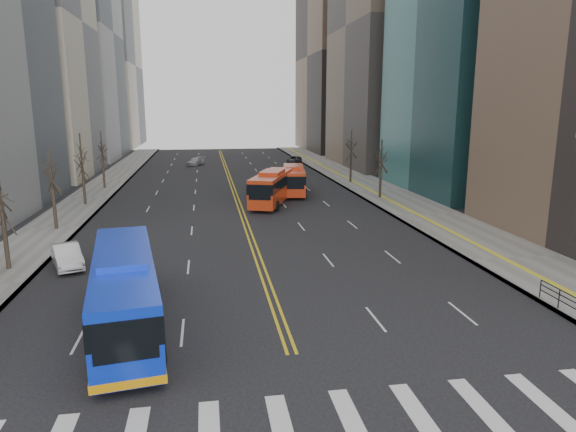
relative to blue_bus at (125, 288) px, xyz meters
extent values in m
plane|color=black|center=(7.32, -9.01, -1.95)|extent=(220.00, 220.00, 0.00)
cube|color=gray|center=(24.82, 35.99, -1.88)|extent=(7.00, 130.00, 0.15)
cube|color=gray|center=(-9.18, 35.99, -1.88)|extent=(5.00, 130.00, 0.15)
cube|color=silver|center=(6.14, -9.01, -1.95)|extent=(0.70, 4.00, 0.01)
cube|color=silver|center=(8.50, -9.01, -1.95)|extent=(0.70, 4.00, 0.01)
cube|color=silver|center=(10.87, -9.01, -1.95)|extent=(0.70, 4.00, 0.01)
cube|color=silver|center=(13.23, -9.01, -1.95)|extent=(0.70, 4.00, 0.01)
cube|color=silver|center=(15.59, -9.01, -1.95)|extent=(0.70, 4.00, 0.01)
cube|color=gold|center=(7.12, 45.99, -1.95)|extent=(0.15, 100.00, 0.01)
cube|color=gold|center=(7.52, 45.99, -1.95)|extent=(0.15, 100.00, 0.01)
cube|color=gray|center=(-22.68, 83.99, 22.05)|extent=(20.00, 26.00, 48.00)
cube|color=#756351|center=(37.32, 61.99, 21.05)|extent=(20.00, 26.00, 46.00)
cube|color=#AA9E89|center=(-21.68, 115.99, 18.05)|extent=(18.00, 30.00, 40.00)
cube|color=brown|center=(36.32, 93.99, 19.05)|extent=(18.00, 30.00, 42.00)
cylinder|color=black|center=(21.62, -1.51, -1.30)|extent=(0.06, 0.06, 1.00)
cylinder|color=black|center=(21.62, -0.01, -1.30)|extent=(0.06, 0.06, 1.00)
cylinder|color=black|center=(-8.68, 9.99, 0.00)|extent=(0.28, 0.28, 3.90)
cylinder|color=black|center=(-8.68, 20.99, -0.15)|extent=(0.28, 0.28, 3.60)
cylinder|color=black|center=(-8.68, 31.99, 0.05)|extent=(0.28, 0.28, 4.00)
cylinder|color=black|center=(-8.68, 42.99, -0.05)|extent=(0.28, 0.28, 3.80)
cylinder|color=black|center=(23.32, 30.99, -0.20)|extent=(0.28, 0.28, 3.50)
cylinder|color=black|center=(23.32, 42.99, -0.08)|extent=(0.28, 0.28, 3.75)
cube|color=#0D2DC8|center=(0.00, 0.00, -0.07)|extent=(4.56, 13.10, 3.07)
cube|color=black|center=(0.00, 0.00, 0.52)|extent=(4.62, 13.12, 1.10)
cube|color=#0D2DC8|center=(0.00, 0.00, 1.57)|extent=(2.79, 4.76, 0.40)
cube|color=orange|center=(0.00, 0.00, -1.40)|extent=(4.62, 13.12, 0.35)
cylinder|color=black|center=(-0.71, -4.26, -1.45)|extent=(0.45, 1.03, 1.00)
cylinder|color=black|center=(1.93, -3.86, -1.45)|extent=(0.45, 1.03, 1.00)
cylinder|color=black|center=(-1.93, 3.86, -1.45)|extent=(0.45, 1.03, 1.00)
cylinder|color=black|center=(0.71, 4.26, -1.45)|extent=(0.45, 1.03, 1.00)
cube|color=#AA2D12|center=(10.90, 29.87, -0.14)|extent=(6.21, 11.45, 2.92)
cube|color=black|center=(10.90, 29.87, 0.43)|extent=(6.27, 11.49, 1.05)
cube|color=#AA2D12|center=(10.90, 29.87, 1.42)|extent=(3.26, 4.40, 0.40)
cylinder|color=black|center=(8.48, 26.91, -1.45)|extent=(0.62, 1.04, 1.00)
cylinder|color=black|center=(10.89, 26.05, -1.45)|extent=(0.62, 1.04, 1.00)
cylinder|color=black|center=(10.91, 33.69, -1.45)|extent=(0.62, 1.04, 1.00)
cylinder|color=black|center=(13.32, 32.82, -1.45)|extent=(0.62, 1.04, 1.00)
cube|color=#AA2D12|center=(14.32, 36.09, -0.26)|extent=(3.87, 10.69, 2.69)
cube|color=black|center=(14.32, 36.09, 0.28)|extent=(3.93, 10.72, 0.97)
cube|color=#AA2D12|center=(14.32, 36.09, 1.19)|extent=(2.41, 3.90, 0.40)
cylinder|color=black|center=(12.66, 32.95, -1.45)|extent=(0.44, 1.03, 1.00)
cylinder|color=black|center=(15.01, 32.61, -1.45)|extent=(0.44, 1.03, 1.00)
cylinder|color=black|center=(13.63, 39.57, -1.45)|extent=(0.44, 1.03, 1.00)
cylinder|color=black|center=(15.98, 39.23, -1.45)|extent=(0.44, 1.03, 1.00)
imported|color=silver|center=(-5.18, 10.26, -1.21)|extent=(3.09, 4.78, 1.49)
imported|color=black|center=(15.16, 48.77, -1.34)|extent=(2.74, 3.87, 1.23)
imported|color=#98989D|center=(2.30, 67.33, -1.28)|extent=(3.68, 5.03, 1.35)
imported|color=black|center=(19.82, 67.45, -1.29)|extent=(3.61, 5.20, 1.32)
camera|label=1|loc=(3.95, -23.74, 8.44)|focal=32.00mm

